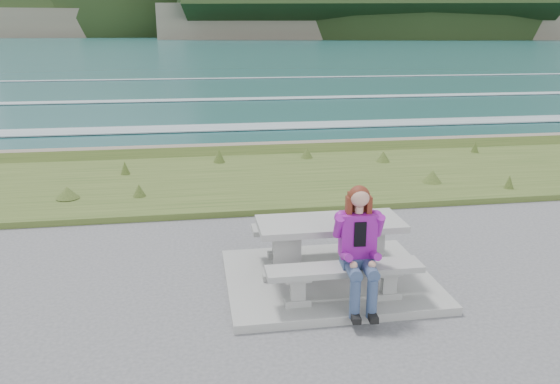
{
  "coord_description": "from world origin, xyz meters",
  "views": [
    {
      "loc": [
        -1.62,
        -6.19,
        3.12
      ],
      "look_at": [
        -0.44,
        1.2,
        0.89
      ],
      "focal_mm": 35.0,
      "sensor_mm": 36.0,
      "label": 1
    }
  ],
  "objects": [
    {
      "name": "concrete_slab",
      "position": [
        0.0,
        0.0,
        0.05
      ],
      "size": [
        2.6,
        2.1,
        0.1
      ],
      "primitive_type": "cube",
      "color": "gray",
      "rests_on": "ground"
    },
    {
      "name": "picnic_table",
      "position": [
        0.0,
        0.0,
        0.68
      ],
      "size": [
        1.8,
        0.75,
        0.75
      ],
      "color": "gray",
      "rests_on": "concrete_slab"
    },
    {
      "name": "bench_landward",
      "position": [
        0.0,
        -0.7,
        0.45
      ],
      "size": [
        1.8,
        0.35,
        0.45
      ],
      "color": "gray",
      "rests_on": "concrete_slab"
    },
    {
      "name": "bench_seaward",
      "position": [
        0.0,
        0.7,
        0.45
      ],
      "size": [
        1.8,
        0.35,
        0.45
      ],
      "color": "gray",
      "rests_on": "concrete_slab"
    },
    {
      "name": "grass_verge",
      "position": [
        0.0,
        5.0,
        0.0
      ],
      "size": [
        160.0,
        4.5,
        0.22
      ],
      "primitive_type": "cube",
      "color": "#31491B",
      "rests_on": "ground"
    },
    {
      "name": "shore_drop",
      "position": [
        0.0,
        7.9,
        0.0
      ],
      "size": [
        160.0,
        0.8,
        2.2
      ],
      "primitive_type": "cube",
      "color": "#716154",
      "rests_on": "ground"
    },
    {
      "name": "ocean",
      "position": [
        0.0,
        25.09,
        -1.74
      ],
      "size": [
        1600.0,
        1600.0,
        0.09
      ],
      "color": "#1D5152",
      "rests_on": "ground"
    },
    {
      "name": "headland_range",
      "position": [
        190.44,
        398.43,
        9.9
      ],
      "size": [
        729.83,
        363.95,
        182.15
      ],
      "color": "#716154",
      "rests_on": "ground"
    },
    {
      "name": "seated_woman",
      "position": [
        0.13,
        -0.83,
        0.61
      ],
      "size": [
        0.43,
        0.7,
        1.39
      ],
      "rotation": [
        0.0,
        0.0,
        -0.07
      ],
      "color": "navy",
      "rests_on": "concrete_slab"
    }
  ]
}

